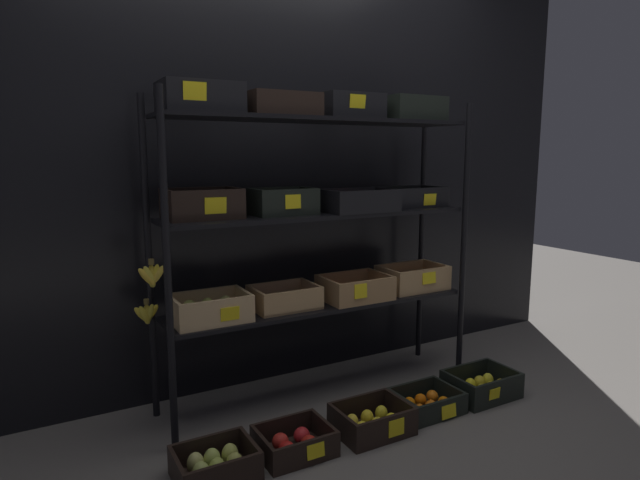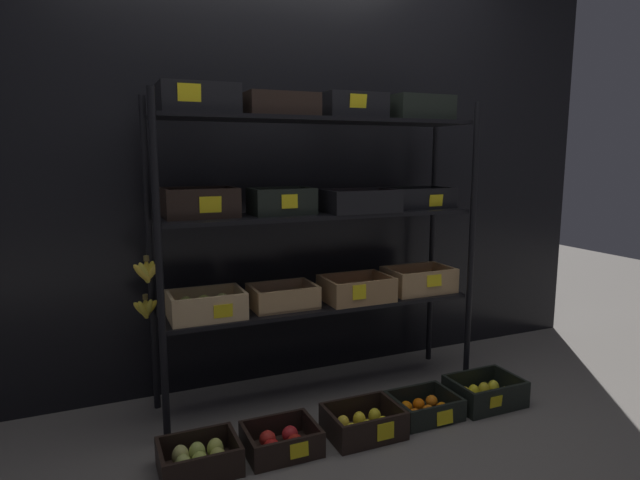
{
  "view_description": "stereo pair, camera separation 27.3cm",
  "coord_description": "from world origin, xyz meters",
  "views": [
    {
      "loc": [
        -1.32,
        -2.35,
        1.27
      ],
      "look_at": [
        0.0,
        0.0,
        0.83
      ],
      "focal_mm": 30.08,
      "sensor_mm": 36.0,
      "label": 1
    },
    {
      "loc": [
        -1.07,
        -2.48,
        1.27
      ],
      "look_at": [
        0.0,
        0.0,
        0.83
      ],
      "focal_mm": 30.08,
      "sensor_mm": 36.0,
      "label": 2
    }
  ],
  "objects": [
    {
      "name": "ground_plane",
      "position": [
        0.0,
        0.0,
        0.0
      ],
      "size": [
        10.0,
        10.0,
        0.0
      ],
      "primitive_type": "plane",
      "color": "#605B56"
    },
    {
      "name": "crate_ground_tangerine",
      "position": [
        0.37,
        -0.43,
        0.04
      ],
      "size": [
        0.32,
        0.26,
        0.11
      ],
      "color": "black",
      "rests_on": "ground_plane"
    },
    {
      "name": "display_rack",
      "position": [
        -0.01,
        0.0,
        0.98
      ],
      "size": [
        1.76,
        0.39,
        1.58
      ],
      "color": "black",
      "rests_on": "ground_plane"
    },
    {
      "name": "crate_ground_lemon",
      "position": [
        0.01,
        -0.47,
        0.05
      ],
      "size": [
        0.33,
        0.26,
        0.13
      ],
      "color": "black",
      "rests_on": "ground_plane"
    },
    {
      "name": "crate_ground_apple_red",
      "position": [
        -0.38,
        -0.45,
        0.04
      ],
      "size": [
        0.31,
        0.25,
        0.11
      ],
      "color": "black",
      "rests_on": "ground_plane"
    },
    {
      "name": "crate_ground_rightmost_lemon",
      "position": [
        0.73,
        -0.44,
        0.05
      ],
      "size": [
        0.35,
        0.27,
        0.13
      ],
      "color": "black",
      "rests_on": "ground_plane"
    },
    {
      "name": "storefront_wall",
      "position": [
        0.0,
        0.38,
        1.26
      ],
      "size": [
        4.03,
        0.12,
        2.52
      ],
      "primitive_type": "cube",
      "color": "black",
      "rests_on": "ground_plane"
    },
    {
      "name": "crate_ground_pear",
      "position": [
        -0.73,
        -0.46,
        0.05
      ],
      "size": [
        0.32,
        0.24,
        0.12
      ],
      "color": "black",
      "rests_on": "ground_plane"
    }
  ]
}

